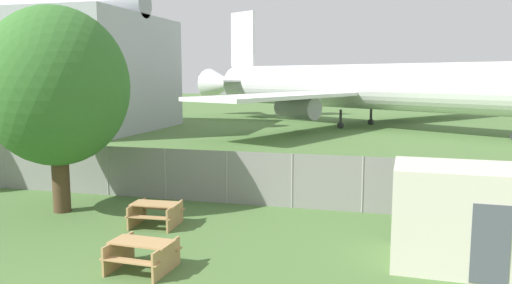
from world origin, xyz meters
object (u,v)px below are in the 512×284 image
Objects in this scene: airplane at (370,87)px; portable_cabin at (462,217)px; picnic_bench_near_cabin at (142,252)px; picnic_bench_open_grass at (156,212)px; tree_left_of_cabin at (56,87)px.

portable_cabin is (3.62, -34.60, -2.49)m from airplane.
portable_cabin is at bearing 17.09° from picnic_bench_near_cabin.
airplane reaches higher than picnic_bench_open_grass.
picnic_bench_open_grass is at bearing 175.07° from portable_cabin.
picnic_bench_open_grass is (-5.50, -33.47, -3.32)m from airplane.
picnic_bench_open_grass is at bearing -10.07° from tree_left_of_cabin.
tree_left_of_cabin is at bearing 169.93° from picnic_bench_open_grass.
picnic_bench_near_cabin is at bearing -68.93° from picnic_bench_open_grass.
portable_cabin reaches higher than picnic_bench_open_grass.
tree_left_of_cabin reaches higher than picnic_bench_open_grass.
picnic_bench_near_cabin is at bearing -65.25° from airplane.
airplane reaches higher than tree_left_of_cabin.
portable_cabin is 2.15× the size of picnic_bench_near_cabin.
airplane is 12.26× the size of portable_cabin.
portable_cabin is at bearing -52.88° from airplane.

